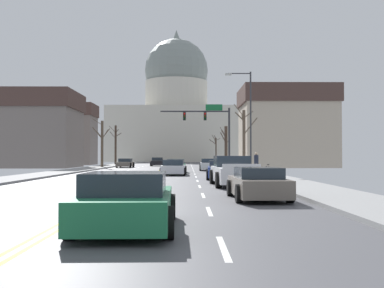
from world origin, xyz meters
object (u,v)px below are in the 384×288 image
(street_lamp_right, at_px, (247,113))
(sedan_near_06, at_px, (127,202))
(signal_gantry, at_px, (210,123))
(pedestrian_00, at_px, (256,162))
(sedan_near_02, at_px, (174,168))
(sedan_near_03, at_px, (221,170))
(sedan_near_05, at_px, (258,184))
(sedan_oncoming_01, at_px, (157,162))
(pickup_truck_near_04, at_px, (233,172))
(bicycle_parked, at_px, (268,171))
(sedan_near_00, at_px, (209,165))
(sedan_oncoming_00, at_px, (125,163))
(sedan_near_01, at_px, (175,166))

(street_lamp_right, xyz_separation_m, sedan_near_06, (-6.37, -28.51, -4.55))
(signal_gantry, distance_m, pedestrian_00, 17.52)
(sedan_near_06, relative_size, pedestrian_00, 2.57)
(sedan_near_02, bearing_deg, sedan_near_03, -62.23)
(sedan_near_05, height_order, sedan_oncoming_01, sedan_oncoming_01)
(pickup_truck_near_04, relative_size, pedestrian_00, 3.40)
(street_lamp_right, bearing_deg, bicycle_parked, -82.92)
(sedan_near_00, xyz_separation_m, sedan_oncoming_00, (-10.41, 11.79, -0.04))
(street_lamp_right, relative_size, pickup_truck_near_04, 1.47)
(signal_gantry, xyz_separation_m, sedan_oncoming_00, (-10.74, 8.39, -4.73))
(signal_gantry, bearing_deg, sedan_near_00, -95.41)
(signal_gantry, distance_m, sedan_oncoming_01, 19.30)
(sedan_near_00, distance_m, pedestrian_00, 13.74)
(pickup_truck_near_04, distance_m, sedan_oncoming_01, 45.54)
(sedan_oncoming_01, bearing_deg, pickup_truck_near_04, -81.21)
(street_lamp_right, distance_m, pickup_truck_near_04, 15.22)
(sedan_near_06, xyz_separation_m, bicycle_parked, (7.07, 22.87, -0.10))
(sedan_near_01, distance_m, sedan_near_02, 5.64)
(pickup_truck_near_04, bearing_deg, sedan_near_02, 105.20)
(bicycle_parked, bearing_deg, pickup_truck_near_04, -111.00)
(signal_gantry, bearing_deg, bicycle_parked, -80.49)
(street_lamp_right, relative_size, sedan_near_01, 2.00)
(pedestrian_00, bearing_deg, sedan_near_06, -104.72)
(sedan_near_00, xyz_separation_m, sedan_near_02, (-3.38, -11.23, -0.01))
(bicycle_parked, bearing_deg, sedan_near_02, 147.58)
(sedan_near_02, bearing_deg, sedan_oncoming_00, 107.00)
(street_lamp_right, relative_size, sedan_oncoming_01, 1.94)
(sedan_near_01, xyz_separation_m, sedan_near_06, (-0.18, -32.88, -0.01))
(signal_gantry, relative_size, sedan_near_01, 1.85)
(sedan_near_05, distance_m, pedestrian_00, 18.59)
(sedan_near_02, xyz_separation_m, sedan_near_06, (-0.19, -27.24, -0.00))
(sedan_near_01, bearing_deg, sedan_near_02, -89.88)
(sedan_near_02, height_order, sedan_oncoming_00, sedan_near_02)
(street_lamp_right, height_order, pickup_truck_near_04, street_lamp_right)
(sedan_near_00, xyz_separation_m, sedan_near_03, (-0.01, -17.62, -0.00))
(sedan_near_01, bearing_deg, sedan_near_06, -90.31)
(sedan_near_02, bearing_deg, street_lamp_right, 11.57)
(pedestrian_00, bearing_deg, bicycle_parked, -77.57)
(sedan_near_00, relative_size, sedan_near_05, 1.05)
(sedan_oncoming_00, height_order, sedan_oncoming_01, sedan_oncoming_01)
(sedan_oncoming_00, bearing_deg, sedan_near_03, -70.52)
(sedan_near_00, bearing_deg, street_lamp_right, -74.26)
(sedan_near_00, bearing_deg, pedestrian_00, -77.29)
(sedan_near_06, relative_size, sedan_oncoming_00, 0.96)
(sedan_near_00, height_order, sedan_near_03, sedan_near_00)
(sedan_near_00, distance_m, sedan_near_05, 31.78)
(street_lamp_right, xyz_separation_m, sedan_oncoming_01, (-9.59, 30.68, -4.54))
(sedan_near_03, bearing_deg, sedan_near_05, -88.67)
(sedan_near_03, distance_m, sedan_oncoming_01, 38.94)
(street_lamp_right, distance_m, sedan_oncoming_00, 25.86)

